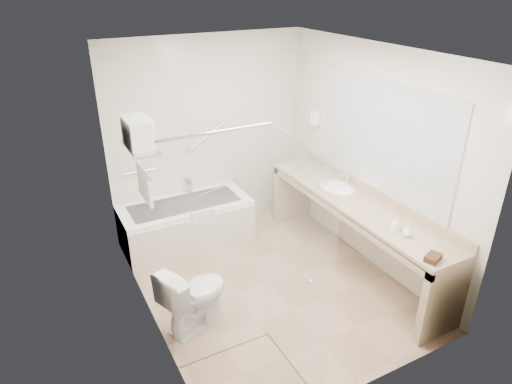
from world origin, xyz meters
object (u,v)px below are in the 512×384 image
bathtub (186,223)px  vanity_counter (355,218)px  amenity_basket (433,258)px  toilet (195,295)px  water_bottle_left (308,171)px

bathtub → vanity_counter: (1.52, -1.39, 0.36)m
bathtub → amenity_basket: bearing=-62.2°
vanity_counter → amenity_basket: size_ratio=16.81×
bathtub → toilet: bearing=-106.9°
vanity_counter → amenity_basket: bearing=-96.9°
toilet → water_bottle_left: water_bottle_left is taller
vanity_counter → toilet: vanity_counter is taller
bathtub → water_bottle_left: bearing=-23.5°
amenity_basket → water_bottle_left: water_bottle_left is taller
toilet → vanity_counter: bearing=-108.7°
amenity_basket → water_bottle_left: size_ratio=0.79×
toilet → bathtub: bearing=-38.3°
bathtub → water_bottle_left: (1.39, -0.61, 0.67)m
bathtub → amenity_basket: (1.38, -2.61, 0.60)m
amenity_basket → water_bottle_left: (0.02, 2.00, 0.07)m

